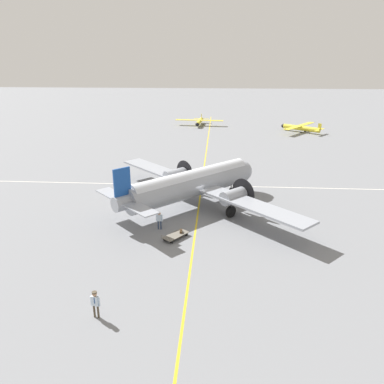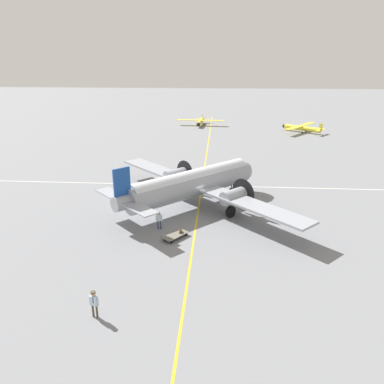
{
  "view_description": "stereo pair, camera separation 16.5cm",
  "coord_description": "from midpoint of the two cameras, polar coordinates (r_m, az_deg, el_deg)",
  "views": [
    {
      "loc": [
        34.62,
        2.37,
        14.13
      ],
      "look_at": [
        0.0,
        0.0,
        1.56
      ],
      "focal_mm": 35.0,
      "sensor_mm": 36.0,
      "label": 1
    },
    {
      "loc": [
        34.61,
        2.54,
        14.13
      ],
      "look_at": [
        0.0,
        0.0,
        1.56
      ],
      "focal_mm": 35.0,
      "sensor_mm": 36.0,
      "label": 2
    }
  ],
  "objects": [
    {
      "name": "baggage_cart",
      "position": [
        31.06,
        -2.44,
        -6.6
      ],
      "size": [
        2.49,
        2.22,
        0.56
      ],
      "rotation": [
        0.0,
        0.0,
        2.5
      ],
      "color": "#6B665B",
      "rests_on": "ground_plane"
    },
    {
      "name": "suitcase_near_door",
      "position": [
        31.46,
        -1.59,
        -6.24
      ],
      "size": [
        0.47,
        0.19,
        0.58
      ],
      "color": "#47331E",
      "rests_on": "ground_plane"
    },
    {
      "name": "crew_foreground",
      "position": [
        22.77,
        -14.51,
        -15.8
      ],
      "size": [
        0.32,
        0.58,
        1.72
      ],
      "rotation": [
        0.0,
        0.0,
        -1.71
      ],
      "color": "#473D2D",
      "rests_on": "ground_plane"
    },
    {
      "name": "passenger_boarding",
      "position": [
        32.42,
        -4.89,
        -4.07
      ],
      "size": [
        0.26,
        0.56,
        1.63
      ],
      "rotation": [
        0.0,
        0.0,
        1.56
      ],
      "color": "navy",
      "rests_on": "ground_plane"
    },
    {
      "name": "ground_plane",
      "position": [
        37.47,
        0.13,
        -2.25
      ],
      "size": [
        300.0,
        300.0,
        0.0
      ],
      "primitive_type": "plane",
      "color": "slate"
    },
    {
      "name": "airliner_main",
      "position": [
        36.87,
        0.59,
        1.4
      ],
      "size": [
        19.63,
        19.48,
        5.49
      ],
      "rotation": [
        0.0,
        0.0,
        2.35
      ],
      "color": "#9399A3",
      "rests_on": "ground_plane"
    },
    {
      "name": "light_aircraft_distant",
      "position": [
        82.89,
        1.34,
        10.67
      ],
      "size": [
        7.8,
        10.49,
        2.01
      ],
      "rotation": [
        0.0,
        0.0,
        6.2
      ],
      "color": "yellow",
      "rests_on": "ground_plane"
    },
    {
      "name": "apron_line_northsouth",
      "position": [
        43.63,
        0.74,
        1.01
      ],
      "size": [
        0.16,
        120.0,
        0.01
      ],
      "color": "silver",
      "rests_on": "ground_plane"
    },
    {
      "name": "light_aircraft_taxiing",
      "position": [
        78.32,
        16.36,
        9.37
      ],
      "size": [
        9.74,
        8.56,
        2.16
      ],
      "rotation": [
        0.0,
        0.0,
        4.06
      ],
      "color": "yellow",
      "rests_on": "ground_plane"
    },
    {
      "name": "apron_line_eastwest",
      "position": [
        37.43,
        1.15,
        -2.27
      ],
      "size": [
        120.0,
        0.16,
        0.01
      ],
      "color": "gold",
      "rests_on": "ground_plane"
    }
  ]
}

